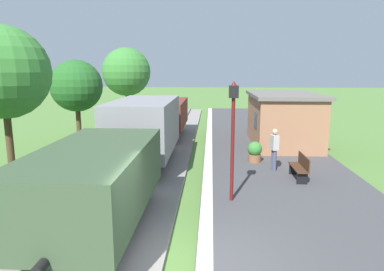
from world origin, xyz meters
TOP-DOWN VIEW (x-y plane):
  - platform_edge_stripe at (0.40, 0.00)m, footprint 0.36×60.00m
  - track_ballast at (-2.40, 0.00)m, footprint 3.80×60.00m
  - rail_near at (-1.68, 0.00)m, footprint 0.07×60.00m
  - rail_far at (-3.12, 0.00)m, footprint 0.07×60.00m
  - freight_train at (-2.40, 8.15)m, footprint 2.50×19.40m
  - station_hut at (4.40, 12.19)m, footprint 3.50×5.80m
  - bench_near_hut at (3.84, 5.94)m, footprint 0.42×1.50m
  - bench_down_platform at (3.84, 16.31)m, footprint 0.42×1.50m
  - person_waiting at (3.05, 7.03)m, footprint 0.32×0.42m
  - potted_planter at (2.44, 8.30)m, footprint 0.64×0.64m
  - lamp_post_near at (1.16, 3.66)m, footprint 0.28×0.28m
  - tree_trackside_far at (-7.48, 6.35)m, footprint 3.58×3.58m
  - tree_field_left at (-7.23, 12.92)m, footprint 2.96×2.96m
  - tree_field_distant at (-5.97, 19.76)m, footprint 3.66×3.66m

SIDE VIEW (x-z plane):
  - track_ballast at x=-2.40m, z-range 0.00..0.12m
  - rail_near at x=-1.68m, z-range 0.12..0.26m
  - rail_far at x=-3.12m, z-range 0.12..0.26m
  - platform_edge_stripe at x=0.40m, z-range 0.25..0.26m
  - bench_near_hut at x=3.84m, z-range 0.27..1.18m
  - bench_down_platform at x=3.84m, z-range 0.27..1.18m
  - potted_planter at x=2.44m, z-range 0.26..1.18m
  - person_waiting at x=3.05m, z-range 0.33..2.04m
  - freight_train at x=-2.40m, z-range 0.15..2.87m
  - station_hut at x=4.40m, z-range 0.26..3.04m
  - lamp_post_near at x=1.16m, z-range 0.95..4.65m
  - tree_field_left at x=-7.23m, z-range 0.93..5.77m
  - tree_field_distant at x=-5.97m, z-range 1.13..7.08m
  - tree_trackside_far at x=-7.48m, z-range 1.18..7.14m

